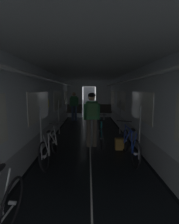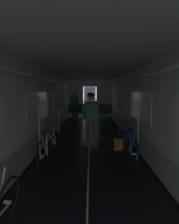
# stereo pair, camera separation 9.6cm
# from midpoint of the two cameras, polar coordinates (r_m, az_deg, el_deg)

# --- Properties ---
(ground_plane) EXTENTS (60.00, 60.00, 0.00)m
(ground_plane) POSITION_cam_midpoint_polar(r_m,az_deg,el_deg) (2.70, 0.36, -34.16)
(ground_plane) COLOR black
(train_car_shell) EXTENTS (3.14, 12.34, 2.57)m
(train_car_shell) POSITION_cam_midpoint_polar(r_m,az_deg,el_deg) (5.62, 0.37, 6.46)
(train_car_shell) COLOR black
(train_car_shell) RESTS_ON ground
(bench_seat_far_left) EXTENTS (0.98, 0.51, 0.95)m
(bench_seat_far_left) POSITION_cam_midpoint_polar(r_m,az_deg,el_deg) (10.21, -4.71, 0.53)
(bench_seat_far_left) COLOR gray
(bench_seat_far_left) RESTS_ON ground
(bench_seat_far_right) EXTENTS (0.98, 0.51, 0.95)m
(bench_seat_far_right) POSITION_cam_midpoint_polar(r_m,az_deg,el_deg) (10.21, 5.41, 0.52)
(bench_seat_far_right) COLOR gray
(bench_seat_far_right) RESTS_ON ground
(bicycle_silver) EXTENTS (0.44, 1.69, 0.96)m
(bicycle_silver) POSITION_cam_midpoint_polar(r_m,az_deg,el_deg) (4.39, -13.43, -11.56)
(bicycle_silver) COLOR black
(bicycle_silver) RESTS_ON ground
(bicycle_blue) EXTENTS (0.44, 1.69, 0.95)m
(bicycle_blue) POSITION_cam_midpoint_polar(r_m,az_deg,el_deg) (4.52, 13.89, -10.99)
(bicycle_blue) COLOR black
(bicycle_blue) RESTS_ON ground
(person_cyclist_aisle) EXTENTS (0.54, 0.40, 1.73)m
(person_cyclist_aisle) POSITION_cam_midpoint_polar(r_m,az_deg,el_deg) (5.17, 0.98, -0.59)
(person_cyclist_aisle) COLOR brown
(person_cyclist_aisle) RESTS_ON ground
(bicycle_teal_in_aisle) EXTENTS (0.44, 1.69, 0.93)m
(bicycle_teal_in_aisle) POSITION_cam_midpoint_polar(r_m,az_deg,el_deg) (5.58, 4.20, -7.22)
(bicycle_teal_in_aisle) COLOR black
(bicycle_teal_in_aisle) RESTS_ON ground
(person_standing_near_bench) EXTENTS (0.53, 0.23, 1.69)m
(person_standing_near_bench) POSITION_cam_midpoint_polar(r_m,az_deg,el_deg) (9.80, -4.91, 2.63)
(person_standing_near_bench) COLOR #384C75
(person_standing_near_bench) RESTS_ON ground
(backpack_on_floor) EXTENTS (0.26, 0.20, 0.34)m
(backpack_on_floor) POSITION_cam_midpoint_polar(r_m,az_deg,el_deg) (5.22, 10.48, -10.83)
(backpack_on_floor) COLOR olive
(backpack_on_floor) RESTS_ON ground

